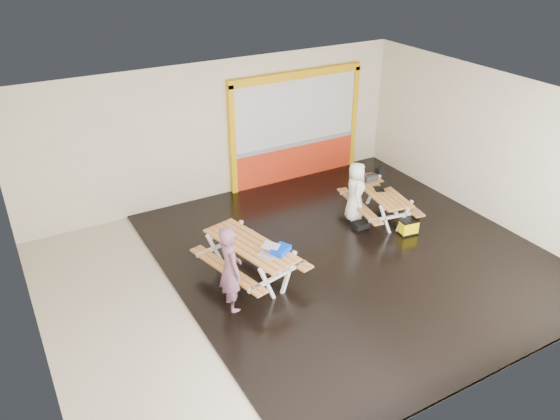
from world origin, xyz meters
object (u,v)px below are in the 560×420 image
laptop_left (268,252)px  backpack (380,174)px  person_left (230,269)px  fluke_bag (409,227)px  picnic_table_right (380,197)px  dark_case (361,225)px  laptop_right (381,187)px  picnic_table_left (250,252)px  toolbox (370,178)px  blue_pouch (281,250)px  person_right (356,191)px

laptop_left → backpack: size_ratio=1.13×
person_left → fluke_bag: bearing=-81.6°
picnic_table_right → dark_case: bearing=-164.2°
laptop_right → dark_case: size_ratio=1.28×
picnic_table_right → backpack: bearing=51.3°
picnic_table_left → dark_case: (3.13, 0.53, -0.53)m
laptop_right → laptop_left: bearing=-161.3°
laptop_right → dark_case: (-0.71, -0.22, -0.70)m
backpack → dark_case: backpack is taller
toolbox → blue_pouch: bearing=-152.9°
person_left → toolbox: person_left is taller
fluke_bag → picnic_table_right: bearing=96.6°
person_left → blue_pouch: size_ratio=4.61×
picnic_table_right → person_left: size_ratio=1.23×
blue_pouch → toolbox: bearing=27.1°
picnic_table_left → dark_case: 3.21m
picnic_table_right → laptop_left: laptop_left is taller
picnic_table_left → laptop_left: 0.57m
person_left → blue_pouch: 1.09m
picnic_table_left → person_left: bearing=-138.2°
person_right → laptop_left: (-3.06, -1.39, 0.08)m
laptop_right → toolbox: 0.50m
picnic_table_right → picnic_table_left: bearing=-169.2°
picnic_table_left → picnic_table_right: size_ratio=1.12×
picnic_table_right → blue_pouch: (-3.42, -1.28, 0.30)m
person_left → laptop_right: size_ratio=3.87×
picnic_table_left → picnic_table_right: 3.85m
person_left → backpack: (5.18, 2.20, -0.17)m
person_left → toolbox: bearing=-64.4°
dark_case → fluke_bag: size_ratio=0.78×
laptop_left → dark_case: laptop_left is taller
toolbox → backpack: toolbox is taller
person_left → laptop_left: 0.87m
picnic_table_left → fluke_bag: 3.92m
picnic_table_left → fluke_bag: (3.89, -0.23, -0.42)m
picnic_table_left → laptop_left: size_ratio=4.95×
picnic_table_left → blue_pouch: bearing=-56.6°
laptop_left → fluke_bag: size_ratio=1.08×
picnic_table_left → dark_case: bearing=9.7°
laptop_left → backpack: 4.79m
person_right → dark_case: (-0.07, -0.37, -0.69)m
fluke_bag → picnic_table_left: bearing=176.6°
fluke_bag → laptop_right: bearing=93.4°
picnic_table_left → laptop_right: 3.91m
person_right → toolbox: person_right is taller
picnic_table_left → backpack: size_ratio=5.58×
picnic_table_right → person_left: 4.72m
backpack → fluke_bag: (-0.56, -1.79, -0.49)m
laptop_right → toolbox: bearing=82.5°
person_right → blue_pouch: 3.18m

